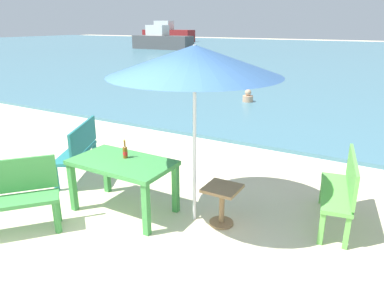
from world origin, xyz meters
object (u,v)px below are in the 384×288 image
bench_green_right (342,187)px  boat_ferry (162,41)px  bench_teal_center (79,147)px  boat_sailboat (168,34)px  side_table_wood (222,200)px  patio_umbrella (195,61)px  bench_green_left (7,193)px  picnic_table_green (123,168)px  swimmer_person (248,97)px  beer_bottle_amber (125,151)px

bench_green_right → boat_ferry: (-20.40, 25.63, 0.35)m
bench_teal_center → boat_sailboat: bearing=121.7°
side_table_wood → bench_green_right: bearing=29.6°
patio_umbrella → bench_green_left: bearing=-142.5°
boat_sailboat → picnic_table_green: bearing=-57.2°
bench_green_right → swimmer_person: bench_green_right is taller
side_table_wood → swimmer_person: (-2.44, 7.14, -0.11)m
beer_bottle_amber → boat_sailboat: boat_sailboat is taller
swimmer_person → picnic_table_green: bearing=-81.7°
bench_green_right → bench_green_left: bearing=-147.7°
swimmer_person → boat_ferry: size_ratio=0.07×
boat_ferry → boat_sailboat: bearing=121.5°
boat_sailboat → bench_green_left: bearing=-58.8°
bench_teal_center → side_table_wood: bearing=-3.7°
swimmer_person → bench_teal_center: bearing=-92.6°
side_table_wood → bench_green_right: size_ratio=0.43×
picnic_table_green → boat_ferry: bearing=123.5°
bench_green_left → boat_ferry: 32.58m
bench_teal_center → patio_umbrella: bearing=-6.0°
patio_umbrella → bench_green_right: patio_umbrella is taller
patio_umbrella → side_table_wood: bearing=10.9°
bench_teal_center → bench_green_left: bearing=-72.6°
beer_bottle_amber → swimmer_person: 7.49m
swimmer_person → boat_sailboat: (-24.91, 32.79, 0.83)m
patio_umbrella → side_table_wood: (0.37, 0.07, -1.76)m
picnic_table_green → bench_green_left: bearing=-127.8°
beer_bottle_amber → bench_teal_center: bearing=162.9°
bench_teal_center → swimmer_person: bench_teal_center is taller
boat_sailboat → bench_green_right: bearing=-53.8°
picnic_table_green → bench_green_right: bench_green_right is taller
boat_ferry → patio_umbrella: bearing=-54.8°
picnic_table_green → patio_umbrella: size_ratio=0.61×
picnic_table_green → side_table_wood: picnic_table_green is taller
side_table_wood → bench_teal_center: bearing=176.3°
beer_bottle_amber → boat_ferry: (-17.68, 26.64, 0.04)m
boat_sailboat → bench_teal_center: bearing=-58.3°
patio_umbrella → bench_teal_center: bearing=174.0°
beer_bottle_amber → patio_umbrella: bearing=9.8°
side_table_wood → boat_ferry: size_ratio=0.09×
beer_bottle_amber → boat_ferry: 31.97m
side_table_wood → bench_teal_center: (-2.76, 0.18, 0.19)m
bench_green_right → boat_sailboat: (-28.69, 39.18, 0.53)m
side_table_wood → boat_sailboat: boat_sailboat is taller
picnic_table_green → side_table_wood: (1.35, 0.35, -0.30)m
boat_sailboat → patio_umbrella: bearing=-56.0°
side_table_wood → boat_ferry: boat_ferry is taller
side_table_wood → bench_teal_center: 2.77m
patio_umbrella → bench_teal_center: patio_umbrella is taller
picnic_table_green → bench_teal_center: (-1.41, 0.54, -0.11)m
picnic_table_green → boat_sailboat: boat_sailboat is taller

